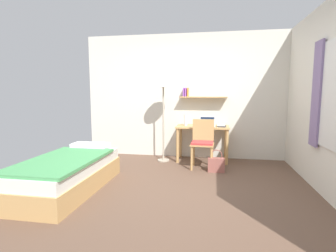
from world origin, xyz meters
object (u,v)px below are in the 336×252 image
at_px(desk, 202,133).
at_px(book_stack, 221,125).
at_px(bed, 68,173).
at_px(laptop, 207,124).
at_px(water_bottle, 186,120).
at_px(handbag, 216,164).
at_px(standing_lamp, 163,86).
at_px(desk_chair, 203,141).

xyz_separation_m(desk, book_stack, (0.37, -0.04, 0.16)).
bearing_deg(bed, laptop, 45.90).
bearing_deg(water_bottle, laptop, -4.86).
xyz_separation_m(desk, handbag, (0.28, -0.72, -0.44)).
height_order(standing_lamp, book_stack, standing_lamp).
bearing_deg(book_stack, laptop, 173.51).
distance_m(bed, desk_chair, 2.35).
distance_m(laptop, handbag, 0.97).
xyz_separation_m(water_bottle, handbag, (0.62, -0.75, -0.69)).
bearing_deg(desk_chair, handbag, -41.60).
height_order(desk_chair, water_bottle, water_bottle).
height_order(desk, desk_chair, desk_chair).
relative_size(desk_chair, book_stack, 3.96).
height_order(desk_chair, standing_lamp, standing_lamp).
distance_m(desk, desk_chair, 0.50).
bearing_deg(desk_chair, laptop, 82.09).
bearing_deg(water_bottle, handbag, -50.44).
bearing_deg(handbag, water_bottle, 129.56).
relative_size(laptop, handbag, 0.79).
xyz_separation_m(book_stack, handbag, (-0.09, -0.69, -0.60)).
bearing_deg(bed, water_bottle, 53.86).
relative_size(desk, water_bottle, 4.78).
distance_m(bed, water_bottle, 2.53).
bearing_deg(desk_chair, bed, -141.33).
relative_size(desk_chair, laptop, 2.84).
relative_size(laptop, water_bottle, 1.43).
xyz_separation_m(laptop, book_stack, (0.28, -0.03, -0.02)).
xyz_separation_m(standing_lamp, laptop, (0.87, 0.14, -0.75)).
bearing_deg(desk, water_bottle, 174.45).
relative_size(bed, desk_chair, 2.07).
distance_m(desk_chair, water_bottle, 0.72).
distance_m(desk, standing_lamp, 1.22).
bearing_deg(handbag, book_stack, 82.34).
relative_size(desk, standing_lamp, 0.61).
relative_size(desk_chair, standing_lamp, 0.52).
bearing_deg(standing_lamp, desk_chair, -23.68).
relative_size(desk_chair, handbag, 2.23).
bearing_deg(desk_chair, book_stack, 53.15).
bearing_deg(handbag, desk, 111.09).
xyz_separation_m(standing_lamp, book_stack, (1.14, 0.11, -0.77)).
bearing_deg(laptop, book_stack, -6.49).
relative_size(desk, handbag, 2.64).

